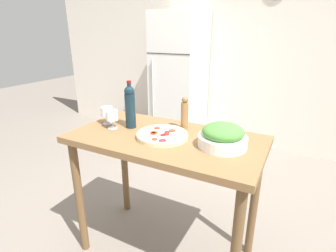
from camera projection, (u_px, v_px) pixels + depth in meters
The scene contains 10 objects.
ground_plane at pixel (166, 249), 1.98m from camera, with size 14.00×14.00×0.00m, color slate.
wall_back at pixel (247, 52), 3.45m from camera, with size 6.40×0.08×2.60m.
refrigerator at pixel (179, 82), 3.61m from camera, with size 0.60×0.72×1.80m.
prep_counter at pixel (166, 156), 1.71m from camera, with size 1.23×0.65×0.92m.
wine_bottle at pixel (130, 106), 1.78m from camera, with size 0.07×0.07×0.33m.
wine_glass_near at pixel (112, 116), 1.78m from camera, with size 0.08×0.08×0.13m.
wine_glass_far at pixel (107, 112), 1.86m from camera, with size 0.08×0.08×0.13m.
pepper_mill at pixel (185, 114), 1.75m from camera, with size 0.05×0.05×0.23m.
salad_bowl at pixel (223, 136), 1.50m from camera, with size 0.28×0.28×0.14m.
homemade_pizza at pixel (162, 135), 1.65m from camera, with size 0.33×0.33×0.03m.
Camera 1 is at (0.73, -1.36, 1.56)m, focal length 28.00 mm.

